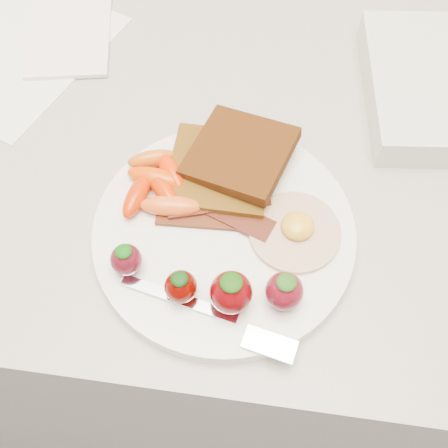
# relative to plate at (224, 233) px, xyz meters

# --- Properties ---
(counter) EXTENTS (2.00, 0.60, 0.90)m
(counter) POSITION_rel_plate_xyz_m (-0.01, 0.14, -0.46)
(counter) COLOR gray
(counter) RESTS_ON ground
(plate) EXTENTS (0.27, 0.27, 0.02)m
(plate) POSITION_rel_plate_xyz_m (0.00, 0.00, 0.00)
(plate) COLOR white
(plate) RESTS_ON counter
(toast_lower) EXTENTS (0.11, 0.11, 0.01)m
(toast_lower) POSITION_rel_plate_xyz_m (-0.01, 0.07, 0.02)
(toast_lower) COLOR #311E06
(toast_lower) RESTS_ON plate
(toast_upper) EXTENTS (0.13, 0.13, 0.02)m
(toast_upper) POSITION_rel_plate_xyz_m (0.01, 0.08, 0.03)
(toast_upper) COLOR black
(toast_upper) RESTS_ON toast_lower
(fried_egg) EXTENTS (0.10, 0.10, 0.02)m
(fried_egg) POSITION_rel_plate_xyz_m (0.07, 0.01, 0.01)
(fried_egg) COLOR beige
(fried_egg) RESTS_ON plate
(bacon_strips) EXTENTS (0.13, 0.07, 0.01)m
(bacon_strips) POSITION_rel_plate_xyz_m (-0.01, 0.02, 0.01)
(bacon_strips) COLOR #401708
(bacon_strips) RESTS_ON plate
(baby_carrots) EXTENTS (0.09, 0.10, 0.02)m
(baby_carrots) POSITION_rel_plate_xyz_m (-0.07, 0.04, 0.02)
(baby_carrots) COLOR #DF4100
(baby_carrots) RESTS_ON plate
(strawberries) EXTENTS (0.19, 0.06, 0.05)m
(strawberries) POSITION_rel_plate_xyz_m (0.00, -0.07, 0.03)
(strawberries) COLOR #4F0A16
(strawberries) RESTS_ON plate
(fork) EXTENTS (0.17, 0.07, 0.00)m
(fork) POSITION_rel_plate_xyz_m (0.01, -0.10, 0.01)
(fork) COLOR silver
(fork) RESTS_ON plate
(paper_sheet) EXTENTS (0.26, 0.30, 0.00)m
(paper_sheet) POSITION_rel_plate_xyz_m (-0.30, 0.23, -0.01)
(paper_sheet) COLOR white
(paper_sheet) RESTS_ON counter
(notepad) EXTENTS (0.13, 0.17, 0.01)m
(notepad) POSITION_rel_plate_xyz_m (-0.24, 0.27, -0.00)
(notepad) COLOR white
(notepad) RESTS_ON paper_sheet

